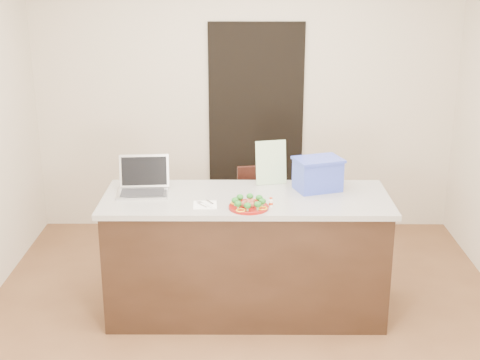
{
  "coord_description": "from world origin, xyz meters",
  "views": [
    {
      "loc": [
        -0.03,
        -4.26,
        2.53
      ],
      "look_at": [
        -0.04,
        0.2,
        1.06
      ],
      "focal_mm": 50.0,
      "sensor_mm": 36.0,
      "label": 1
    }
  ],
  "objects_px": {
    "plate": "(249,207)",
    "laptop": "(143,182)",
    "island": "(246,255)",
    "napkin": "(205,205)",
    "blue_box": "(318,174)",
    "yogurt_bottle": "(271,203)",
    "chair": "(259,210)"
  },
  "relations": [
    {
      "from": "island",
      "to": "blue_box",
      "type": "xyz_separation_m",
      "value": [
        0.53,
        0.15,
        0.58
      ]
    },
    {
      "from": "plate",
      "to": "yogurt_bottle",
      "type": "relative_size",
      "value": 4.35
    },
    {
      "from": "yogurt_bottle",
      "to": "chair",
      "type": "bearing_deg",
      "value": 92.92
    },
    {
      "from": "plate",
      "to": "blue_box",
      "type": "relative_size",
      "value": 0.7
    },
    {
      "from": "island",
      "to": "plate",
      "type": "relative_size",
      "value": 7.47
    },
    {
      "from": "laptop",
      "to": "blue_box",
      "type": "relative_size",
      "value": 0.96
    },
    {
      "from": "plate",
      "to": "chair",
      "type": "relative_size",
      "value": 0.32
    },
    {
      "from": "plate",
      "to": "laptop",
      "type": "height_order",
      "value": "laptop"
    },
    {
      "from": "napkin",
      "to": "chair",
      "type": "bearing_deg",
      "value": 69.48
    },
    {
      "from": "napkin",
      "to": "blue_box",
      "type": "height_order",
      "value": "blue_box"
    },
    {
      "from": "yogurt_bottle",
      "to": "laptop",
      "type": "relative_size",
      "value": 0.17
    },
    {
      "from": "yogurt_bottle",
      "to": "chair",
      "type": "distance_m",
      "value": 1.18
    },
    {
      "from": "yogurt_bottle",
      "to": "chair",
      "type": "relative_size",
      "value": 0.07
    },
    {
      "from": "island",
      "to": "plate",
      "type": "height_order",
      "value": "plate"
    },
    {
      "from": "napkin",
      "to": "chair",
      "type": "distance_m",
      "value": 1.22
    },
    {
      "from": "plate",
      "to": "napkin",
      "type": "bearing_deg",
      "value": 169.81
    },
    {
      "from": "napkin",
      "to": "blue_box",
      "type": "xyz_separation_m",
      "value": [
        0.81,
        0.34,
        0.12
      ]
    },
    {
      "from": "plate",
      "to": "laptop",
      "type": "distance_m",
      "value": 0.84
    },
    {
      "from": "island",
      "to": "chair",
      "type": "xyz_separation_m",
      "value": [
        0.11,
        0.88,
        0.02
      ]
    },
    {
      "from": "island",
      "to": "blue_box",
      "type": "height_order",
      "value": "blue_box"
    },
    {
      "from": "island",
      "to": "laptop",
      "type": "height_order",
      "value": "laptop"
    },
    {
      "from": "island",
      "to": "plate",
      "type": "xyz_separation_m",
      "value": [
        0.02,
        -0.24,
        0.47
      ]
    },
    {
      "from": "plate",
      "to": "blue_box",
      "type": "bearing_deg",
      "value": 37.46
    },
    {
      "from": "plate",
      "to": "laptop",
      "type": "bearing_deg",
      "value": 155.84
    },
    {
      "from": "napkin",
      "to": "yogurt_bottle",
      "type": "relative_size",
      "value": 2.54
    },
    {
      "from": "island",
      "to": "napkin",
      "type": "height_order",
      "value": "napkin"
    },
    {
      "from": "chair",
      "to": "plate",
      "type": "bearing_deg",
      "value": -105.62
    },
    {
      "from": "island",
      "to": "napkin",
      "type": "bearing_deg",
      "value": -147.19
    },
    {
      "from": "napkin",
      "to": "blue_box",
      "type": "relative_size",
      "value": 0.41
    },
    {
      "from": "plate",
      "to": "chair",
      "type": "height_order",
      "value": "plate"
    },
    {
      "from": "blue_box",
      "to": "chair",
      "type": "height_order",
      "value": "blue_box"
    },
    {
      "from": "island",
      "to": "napkin",
      "type": "relative_size",
      "value": 12.8
    }
  ]
}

